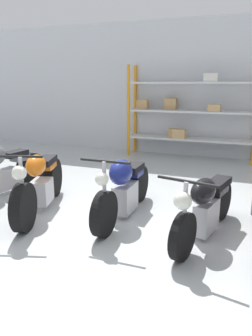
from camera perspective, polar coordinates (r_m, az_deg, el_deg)
name	(u,v)px	position (r m, az deg, el deg)	size (l,w,h in m)	color
ground_plane	(116,220)	(4.91, -1.68, -9.04)	(30.00, 30.00, 0.00)	#B2B7B7
back_wall	(185,89)	(9.23, 10.29, 13.35)	(30.00, 0.08, 3.60)	silver
shelving_rack	(188,111)	(8.86, 10.70, 9.73)	(3.34, 0.63, 2.43)	orange
motorcycle_grey	(0,171)	(6.24, -21.11, -0.50)	(0.63, 2.08, 1.05)	black
motorcycle_orange	(40,184)	(5.27, -14.79, -2.67)	(0.87, 2.07, 1.05)	black
motorcycle_blue	(124,188)	(4.90, -0.38, -3.58)	(0.69, 2.04, 1.02)	black
motorcycle_black	(205,206)	(4.38, 13.67, -6.43)	(0.77, 1.94, 0.94)	black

